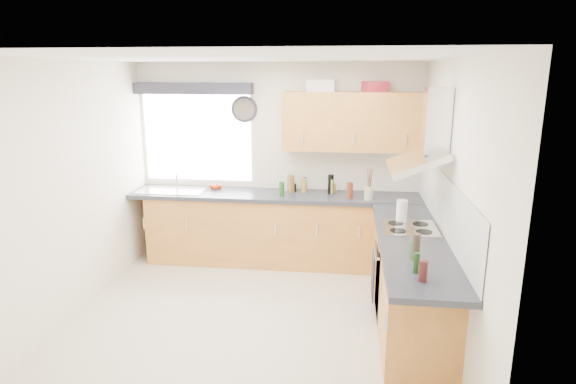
# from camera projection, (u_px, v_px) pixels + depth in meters

# --- Properties ---
(ground_plane) EXTENTS (3.60, 3.60, 0.00)m
(ground_plane) POSITION_uv_depth(u_px,v_px,m) (252.00, 320.00, 4.75)
(ground_plane) COLOR beige
(ceiling) EXTENTS (3.60, 3.60, 0.02)m
(ceiling) POSITION_uv_depth(u_px,v_px,m) (247.00, 57.00, 4.14)
(ceiling) COLOR white
(ceiling) RESTS_ON wall_back
(wall_back) EXTENTS (3.60, 0.02, 2.50)m
(wall_back) POSITION_uv_depth(u_px,v_px,m) (278.00, 162.00, 6.18)
(wall_back) COLOR silver
(wall_back) RESTS_ON ground_plane
(wall_front) EXTENTS (3.60, 0.02, 2.50)m
(wall_front) POSITION_uv_depth(u_px,v_px,m) (186.00, 278.00, 2.71)
(wall_front) COLOR silver
(wall_front) RESTS_ON ground_plane
(wall_left) EXTENTS (0.02, 3.60, 2.50)m
(wall_left) POSITION_uv_depth(u_px,v_px,m) (68.00, 192.00, 4.66)
(wall_left) COLOR silver
(wall_left) RESTS_ON ground_plane
(wall_right) EXTENTS (0.02, 3.60, 2.50)m
(wall_right) POSITION_uv_depth(u_px,v_px,m) (451.00, 204.00, 4.23)
(wall_right) COLOR silver
(wall_right) RESTS_ON ground_plane
(window) EXTENTS (1.40, 0.02, 1.10)m
(window) POSITION_uv_depth(u_px,v_px,m) (198.00, 138.00, 6.22)
(window) COLOR silver
(window) RESTS_ON wall_back
(window_blind) EXTENTS (1.50, 0.18, 0.14)m
(window_blind) POSITION_uv_depth(u_px,v_px,m) (193.00, 88.00, 5.98)
(window_blind) COLOR #25232D
(window_blind) RESTS_ON wall_back
(splashback) EXTENTS (0.01, 3.00, 0.54)m
(splashback) POSITION_uv_depth(u_px,v_px,m) (442.00, 203.00, 4.53)
(splashback) COLOR white
(splashback) RESTS_ON wall_right
(base_cab_back) EXTENTS (3.00, 0.58, 0.86)m
(base_cab_back) POSITION_uv_depth(u_px,v_px,m) (267.00, 230.00, 6.11)
(base_cab_back) COLOR #AD6E2E
(base_cab_back) RESTS_ON ground_plane
(base_cab_corner) EXTENTS (0.60, 0.60, 0.86)m
(base_cab_corner) POSITION_uv_depth(u_px,v_px,m) (395.00, 235.00, 5.91)
(base_cab_corner) COLOR #AD6E2E
(base_cab_corner) RESTS_ON ground_plane
(base_cab_right) EXTENTS (0.58, 2.10, 0.86)m
(base_cab_right) POSITION_uv_depth(u_px,v_px,m) (409.00, 281.00, 4.61)
(base_cab_right) COLOR #AD6E2E
(base_cab_right) RESTS_ON ground_plane
(worktop_back) EXTENTS (3.60, 0.62, 0.05)m
(worktop_back) POSITION_uv_depth(u_px,v_px,m) (275.00, 196.00, 5.98)
(worktop_back) COLOR #24262D
(worktop_back) RESTS_ON base_cab_back
(worktop_right) EXTENTS (0.62, 2.42, 0.05)m
(worktop_right) POSITION_uv_depth(u_px,v_px,m) (413.00, 242.00, 4.35)
(worktop_right) COLOR #24262D
(worktop_right) RESTS_ON base_cab_right
(sink) EXTENTS (0.84, 0.46, 0.10)m
(sink) POSITION_uv_depth(u_px,v_px,m) (171.00, 187.00, 6.12)
(sink) COLOR silver
(sink) RESTS_ON worktop_back
(oven) EXTENTS (0.56, 0.58, 0.85)m
(oven) POSITION_uv_depth(u_px,v_px,m) (406.00, 275.00, 4.75)
(oven) COLOR black
(oven) RESTS_ON ground_plane
(hob_plate) EXTENTS (0.52, 0.52, 0.01)m
(hob_plate) POSITION_uv_depth(u_px,v_px,m) (409.00, 228.00, 4.63)
(hob_plate) COLOR silver
(hob_plate) RESTS_ON worktop_right
(extractor_hood) EXTENTS (0.52, 0.78, 0.66)m
(extractor_hood) POSITION_uv_depth(u_px,v_px,m) (426.00, 140.00, 4.41)
(extractor_hood) COLOR silver
(extractor_hood) RESTS_ON wall_right
(upper_cabinets) EXTENTS (1.70, 0.35, 0.70)m
(upper_cabinets) POSITION_uv_depth(u_px,v_px,m) (354.00, 122.00, 5.76)
(upper_cabinets) COLOR #AD6E2E
(upper_cabinets) RESTS_ON wall_back
(washing_machine) EXTENTS (0.62, 0.60, 0.83)m
(washing_machine) POSITION_uv_depth(u_px,v_px,m) (263.00, 231.00, 6.13)
(washing_machine) COLOR silver
(washing_machine) RESTS_ON ground_plane
(wall_clock) EXTENTS (0.33, 0.04, 0.33)m
(wall_clock) POSITION_uv_depth(u_px,v_px,m) (244.00, 109.00, 6.05)
(wall_clock) COLOR #25232D
(wall_clock) RESTS_ON wall_back
(casserole) EXTENTS (0.36, 0.28, 0.14)m
(casserole) POSITION_uv_depth(u_px,v_px,m) (322.00, 85.00, 5.80)
(casserole) COLOR silver
(casserole) RESTS_ON upper_cabinets
(storage_box) EXTENTS (0.32, 0.30, 0.12)m
(storage_box) POSITION_uv_depth(u_px,v_px,m) (375.00, 86.00, 5.72)
(storage_box) COLOR #C02B3C
(storage_box) RESTS_ON upper_cabinets
(utensil_pot) EXTENTS (0.12, 0.12, 0.15)m
(utensil_pot) POSITION_uv_depth(u_px,v_px,m) (369.00, 193.00, 5.67)
(utensil_pot) COLOR tan
(utensil_pot) RESTS_ON worktop_back
(kitchen_roll) EXTENTS (0.11, 0.11, 0.23)m
(kitchen_roll) POSITION_uv_depth(u_px,v_px,m) (402.00, 212.00, 4.79)
(kitchen_roll) COLOR silver
(kitchen_roll) RESTS_ON worktop_right
(tomato_cluster) EXTENTS (0.14, 0.14, 0.06)m
(tomato_cluster) POSITION_uv_depth(u_px,v_px,m) (216.00, 187.00, 6.20)
(tomato_cluster) COLOR #BA2003
(tomato_cluster) RESTS_ON worktop_back
(jar_0) EXTENTS (0.05, 0.05, 0.19)m
(jar_0) POSITION_uv_depth(u_px,v_px,m) (305.00, 185.00, 6.04)
(jar_0) COLOR navy
(jar_0) RESTS_ON worktop_back
(jar_1) EXTENTS (0.05, 0.05, 0.09)m
(jar_1) POSITION_uv_depth(u_px,v_px,m) (291.00, 187.00, 6.12)
(jar_1) COLOR navy
(jar_1) RESTS_ON worktop_back
(jar_2) EXTENTS (0.07, 0.07, 0.24)m
(jar_2) POSITION_uv_depth(u_px,v_px,m) (331.00, 184.00, 5.93)
(jar_2) COLOR black
(jar_2) RESTS_ON worktop_back
(jar_3) EXTENTS (0.07, 0.07, 0.19)m
(jar_3) POSITION_uv_depth(u_px,v_px,m) (350.00, 190.00, 5.73)
(jar_3) COLOR maroon
(jar_3) RESTS_ON worktop_back
(jar_4) EXTENTS (0.07, 0.07, 0.18)m
(jar_4) POSITION_uv_depth(u_px,v_px,m) (282.00, 189.00, 5.83)
(jar_4) COLOR #1A4719
(jar_4) RESTS_ON worktop_back
(jar_5) EXTENTS (0.07, 0.07, 0.18)m
(jar_5) POSITION_uv_depth(u_px,v_px,m) (304.00, 185.00, 6.01)
(jar_5) COLOR olive
(jar_5) RESTS_ON worktop_back
(jar_6) EXTENTS (0.05, 0.05, 0.10)m
(jar_6) POSITION_uv_depth(u_px,v_px,m) (294.00, 187.00, 6.08)
(jar_6) COLOR black
(jar_6) RESTS_ON worktop_back
(jar_7) EXTENTS (0.07, 0.07, 0.11)m
(jar_7) POSITION_uv_depth(u_px,v_px,m) (333.00, 188.00, 6.03)
(jar_7) COLOR olive
(jar_7) RESTS_ON worktop_back
(jar_8) EXTENTS (0.04, 0.04, 0.19)m
(jar_8) POSITION_uv_depth(u_px,v_px,m) (331.00, 187.00, 5.93)
(jar_8) COLOR olive
(jar_8) RESTS_ON worktop_back
(jar_9) EXTENTS (0.06, 0.06, 0.22)m
(jar_9) POSITION_uv_depth(u_px,v_px,m) (287.00, 182.00, 6.09)
(jar_9) COLOR #BBABA0
(jar_9) RESTS_ON worktop_back
(jar_10) EXTENTS (0.07, 0.07, 0.22)m
(jar_10) POSITION_uv_depth(u_px,v_px,m) (291.00, 184.00, 6.02)
(jar_10) COLOR brown
(jar_10) RESTS_ON worktop_back
(bottle_0) EXTENTS (0.05, 0.05, 0.15)m
(bottle_0) POSITION_uv_depth(u_px,v_px,m) (413.00, 250.00, 3.88)
(bottle_0) COLOR #1E5427
(bottle_0) RESTS_ON worktop_right
(bottle_1) EXTENTS (0.07, 0.07, 0.16)m
(bottle_1) POSITION_uv_depth(u_px,v_px,m) (423.00, 271.00, 3.46)
(bottle_1) COLOR #3C1615
(bottle_1) RESTS_ON worktop_right
(bottle_2) EXTENTS (0.05, 0.05, 0.16)m
(bottle_2) POSITION_uv_depth(u_px,v_px,m) (416.00, 263.00, 3.60)
(bottle_2) COLOR #143412
(bottle_2) RESTS_ON worktop_right
(bottle_3) EXTENTS (0.06, 0.06, 0.22)m
(bottle_3) POSITION_uv_depth(u_px,v_px,m) (416.00, 247.00, 3.84)
(bottle_3) COLOR #33281C
(bottle_3) RESTS_ON worktop_right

